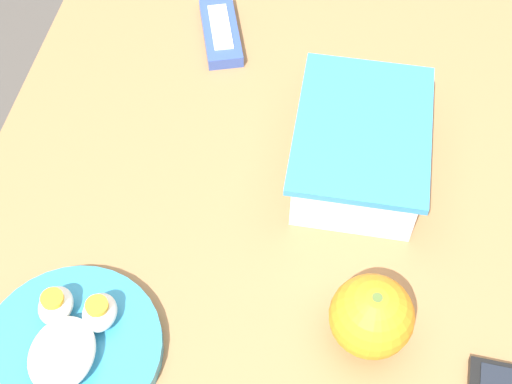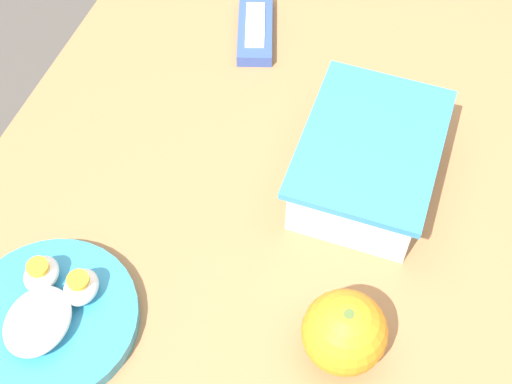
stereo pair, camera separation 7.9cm
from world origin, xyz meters
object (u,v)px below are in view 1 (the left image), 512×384
object	(u,v)px
rice_plate	(71,346)
food_container	(359,150)
candy_bar	(221,32)
orange_fruit	(371,316)

from	to	relation	value
rice_plate	food_container	bearing A→B (deg)	137.16
food_container	rice_plate	bearing A→B (deg)	-42.84
candy_bar	rice_plate	bearing A→B (deg)	-7.00
food_container	orange_fruit	bearing A→B (deg)	8.01
food_container	orange_fruit	xyz separation A→B (m)	(0.22, 0.03, 0.01)
rice_plate	orange_fruit	bearing A→B (deg)	103.47
orange_fruit	candy_bar	world-z (taller)	orange_fruit
candy_bar	orange_fruit	bearing A→B (deg)	29.92
food_container	rice_plate	size ratio (longest dim) A/B	1.12
rice_plate	candy_bar	distance (m)	0.50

